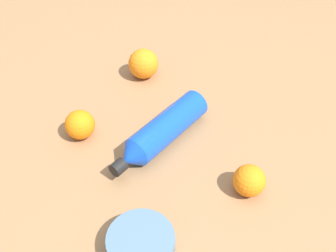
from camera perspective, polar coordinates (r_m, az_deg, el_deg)
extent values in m
plane|color=olive|center=(0.86, 1.08, -1.73)|extent=(2.40, 2.40, 0.00)
cylinder|color=blue|center=(0.84, 0.00, 0.00)|extent=(0.14, 0.22, 0.07)
cone|color=blue|center=(0.77, -5.75, -4.77)|extent=(0.07, 0.06, 0.07)
cylinder|color=black|center=(0.76, -7.40, -6.13)|extent=(0.04, 0.04, 0.03)
sphere|color=orange|center=(0.86, -13.00, 0.20)|extent=(0.07, 0.07, 0.07)
sphere|color=orange|center=(0.75, 12.03, -7.97)|extent=(0.06, 0.06, 0.06)
sphere|color=orange|center=(1.01, -3.69, 9.26)|extent=(0.08, 0.08, 0.08)
cylinder|color=slate|center=(0.68, -4.06, -17.17)|extent=(0.12, 0.12, 0.04)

